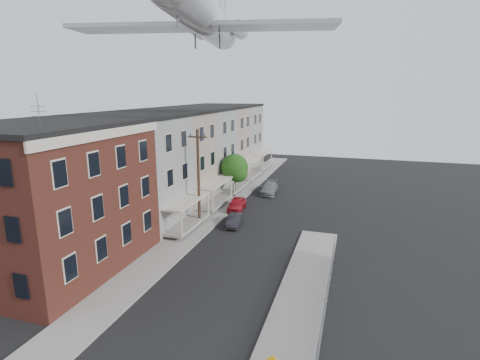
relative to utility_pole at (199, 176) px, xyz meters
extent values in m
cube|color=gray|center=(0.10, 6.00, -4.61)|extent=(3.00, 62.00, 0.12)
cube|color=gray|center=(11.10, -12.00, -4.61)|extent=(3.00, 26.00, 0.12)
cube|color=gray|center=(1.55, 6.00, -4.60)|extent=(0.15, 62.00, 0.14)
cube|color=gray|center=(9.65, -12.00, -4.60)|extent=(0.15, 26.00, 0.14)
cube|color=#381511|center=(-6.40, -11.00, 0.33)|extent=(10.00, 12.00, 10.00)
cube|color=black|center=(-6.40, -11.00, 5.48)|extent=(10.30, 12.30, 0.30)
cube|color=beige|center=(-1.32, -11.00, 5.03)|extent=(0.16, 12.20, 0.60)
cylinder|color=#515156|center=(-4.40, -13.00, 6.48)|extent=(0.04, 0.04, 2.00)
cube|color=slate|center=(-6.40, -1.50, 0.33)|extent=(10.00, 7.00, 10.00)
cube|color=black|center=(-6.40, -1.50, 5.48)|extent=(10.25, 7.00, 0.30)
cube|color=gray|center=(-0.50, -1.50, -4.12)|extent=(1.80, 6.40, 0.25)
cube|color=beige|center=(-0.50, -1.50, -1.92)|extent=(1.90, 6.50, 0.15)
cube|color=#746C5C|center=(-6.40, 5.50, 0.33)|extent=(10.00, 7.00, 10.00)
cube|color=black|center=(-6.40, 5.50, 5.48)|extent=(10.25, 7.00, 0.30)
cube|color=gray|center=(-0.50, 5.50, -4.12)|extent=(1.80, 6.40, 0.25)
cube|color=beige|center=(-0.50, 5.50, -1.92)|extent=(1.90, 6.50, 0.15)
cube|color=slate|center=(-6.40, 12.50, 0.33)|extent=(10.00, 7.00, 10.00)
cube|color=black|center=(-6.40, 12.50, 5.48)|extent=(10.25, 7.00, 0.30)
cube|color=gray|center=(-0.50, 12.50, -4.12)|extent=(1.80, 6.40, 0.25)
cube|color=beige|center=(-0.50, 12.50, -1.92)|extent=(1.90, 6.50, 0.15)
cube|color=#746C5C|center=(-6.40, 19.50, 0.33)|extent=(10.00, 7.00, 10.00)
cube|color=black|center=(-6.40, 19.50, 5.48)|extent=(10.25, 7.00, 0.30)
cube|color=gray|center=(-0.50, 19.50, -4.12)|extent=(1.80, 6.40, 0.25)
cube|color=beige|center=(-0.50, 19.50, -1.92)|extent=(1.90, 6.50, 0.15)
cube|color=slate|center=(-6.40, 26.50, 0.33)|extent=(10.00, 7.00, 10.00)
cube|color=black|center=(-6.40, 26.50, 5.48)|extent=(10.25, 7.00, 0.30)
cube|color=gray|center=(-0.50, 26.50, -4.12)|extent=(1.80, 6.40, 0.25)
cube|color=beige|center=(-0.50, 26.50, -1.92)|extent=(1.90, 6.50, 0.15)
cylinder|color=gray|center=(12.60, -16.00, -3.72)|extent=(0.06, 0.06, 1.90)
cylinder|color=gray|center=(12.60, -13.00, -3.72)|extent=(0.06, 0.06, 1.90)
cylinder|color=gray|center=(12.60, -10.00, -3.72)|extent=(0.06, 0.06, 1.90)
cylinder|color=gray|center=(12.60, -7.00, -3.72)|extent=(0.06, 0.06, 1.90)
cylinder|color=gray|center=(12.60, -4.00, -3.72)|extent=(0.06, 0.06, 1.90)
cube|color=gray|center=(12.60, -13.00, -2.82)|extent=(0.04, 18.00, 0.04)
cube|color=gray|center=(12.60, -13.00, -3.72)|extent=(0.02, 18.00, 1.80)
cylinder|color=black|center=(0.00, 0.00, -0.17)|extent=(0.26, 0.26, 9.00)
cube|color=black|center=(0.00, 0.00, 3.63)|extent=(1.80, 0.12, 0.12)
cylinder|color=black|center=(-0.70, 0.00, 3.83)|extent=(0.08, 0.08, 0.25)
cylinder|color=black|center=(0.70, 0.00, 3.83)|extent=(0.08, 0.08, 0.25)
cylinder|color=black|center=(0.20, 10.00, -3.47)|extent=(0.24, 0.24, 2.40)
sphere|color=#194512|center=(0.20, 10.00, -1.07)|extent=(3.20, 3.20, 3.20)
sphere|color=#194512|center=(0.70, 9.70, -1.63)|extent=(2.24, 2.24, 2.24)
imported|color=#B11626|center=(2.00, 5.25, -4.02)|extent=(1.94, 4.01, 1.32)
imported|color=black|center=(3.23, 0.75, -4.13)|extent=(1.58, 3.45, 1.09)
imported|color=gray|center=(3.80, 12.80, -4.03)|extent=(2.15, 4.58, 1.29)
cylinder|color=#BBBBBF|center=(0.29, 1.61, 13.82)|extent=(7.39, 22.58, 2.99)
cone|color=#BBBBBF|center=(-1.94, 12.61, 13.82)|extent=(3.49, 3.34, 2.99)
cube|color=#939399|center=(0.57, 0.24, 12.88)|extent=(22.76, 8.31, 0.33)
cylinder|color=#939399|center=(-3.49, 8.95, 14.00)|extent=(2.21, 3.96, 1.50)
cylinder|color=#939399|center=(0.91, 9.85, 14.00)|extent=(2.21, 3.96, 1.50)
cube|color=#BBBBBF|center=(-1.85, 12.15, 16.43)|extent=(0.94, 3.53, 5.23)
cylinder|color=#515156|center=(2.15, -7.55, 12.13)|extent=(0.15, 0.15, 1.12)
camera|label=1|loc=(13.60, -30.81, 7.64)|focal=28.00mm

